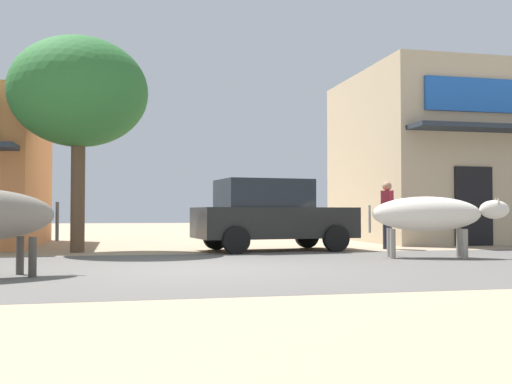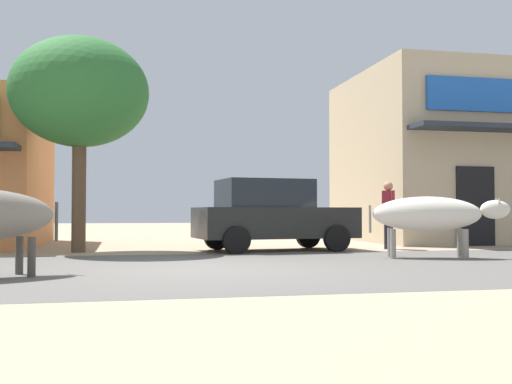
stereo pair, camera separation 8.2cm
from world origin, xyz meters
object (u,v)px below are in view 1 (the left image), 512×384
Objects in this scene: parked_hatchback_car at (271,214)px; roadside_tree at (79,93)px; cow_far_dark at (430,214)px; pedestrian_by_shop at (387,210)px.

roadside_tree is at bearing 174.80° from parked_hatchback_car.
roadside_tree is 8.01m from cow_far_dark.
parked_hatchback_car is (4.33, -0.39, -2.72)m from roadside_tree.
pedestrian_by_shop is at bearing 81.86° from cow_far_dark.
roadside_tree is 7.67m from pedestrian_by_shop.
cow_far_dark is (2.47, -2.85, 0.01)m from parked_hatchback_car.
parked_hatchback_car is 2.87m from pedestrian_by_shop.
parked_hatchback_car is 3.77m from cow_far_dark.
cow_far_dark is at bearing -98.14° from pedestrian_by_shop.
pedestrian_by_shop is (7.20, -0.45, -2.60)m from roadside_tree.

